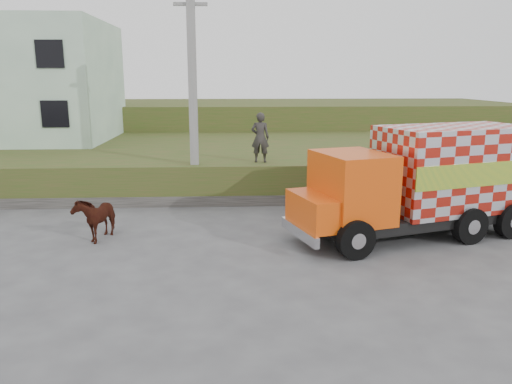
{
  "coord_description": "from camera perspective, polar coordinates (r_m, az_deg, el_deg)",
  "views": [
    {
      "loc": [
        0.36,
        -14.0,
        4.66
      ],
      "look_at": [
        1.11,
        0.69,
        1.3
      ],
      "focal_mm": 35.0,
      "sensor_mm": 36.0,
      "label": 1
    }
  ],
  "objects": [
    {
      "name": "embankment",
      "position": [
        24.32,
        -3.73,
        3.59
      ],
      "size": [
        40.0,
        12.0,
        1.5
      ],
      "primitive_type": "cube",
      "color": "#324E1A",
      "rests_on": "ground"
    },
    {
      "name": "utility_pole",
      "position": [
        18.66,
        -7.22,
        10.97
      ],
      "size": [
        1.2,
        0.3,
        8.0
      ],
      "color": "gray",
      "rests_on": "ground"
    },
    {
      "name": "retaining_strip",
      "position": [
        18.89,
        -10.01,
        -0.99
      ],
      "size": [
        16.0,
        0.5,
        0.4
      ],
      "primitive_type": "cube",
      "color": "#595651",
      "rests_on": "ground"
    },
    {
      "name": "cow",
      "position": [
        15.49,
        -17.81,
        -2.7
      ],
      "size": [
        1.09,
        1.71,
        1.33
      ],
      "primitive_type": "imported",
      "rotation": [
        0.0,
        0.0,
        -0.25
      ],
      "color": "#33190C",
      "rests_on": "ground"
    },
    {
      "name": "embankment_far",
      "position": [
        36.14,
        -3.5,
        7.83
      ],
      "size": [
        40.0,
        12.0,
        3.0
      ],
      "primitive_type": "cube",
      "color": "#324E1A",
      "rests_on": "ground"
    },
    {
      "name": "pedestrian",
      "position": [
        19.12,
        0.48,
        6.24
      ],
      "size": [
        0.75,
        0.55,
        1.91
      ],
      "primitive_type": "imported",
      "rotation": [
        0.0,
        0.0,
        3.0
      ],
      "color": "#2C2927",
      "rests_on": "embankment"
    },
    {
      "name": "cargo_truck",
      "position": [
        15.65,
        18.75,
        1.22
      ],
      "size": [
        7.69,
        4.32,
        3.27
      ],
      "rotation": [
        0.0,
        0.0,
        0.29
      ],
      "color": "black",
      "rests_on": "ground"
    },
    {
      "name": "building",
      "position": [
        29.29,
        -26.27,
        11.27
      ],
      "size": [
        10.0,
        8.0,
        6.0
      ],
      "primitive_type": "cube",
      "color": "silver",
      "rests_on": "embankment"
    },
    {
      "name": "ground",
      "position": [
        14.76,
        -4.18,
        -5.57
      ],
      "size": [
        120.0,
        120.0,
        0.0
      ],
      "primitive_type": "plane",
      "color": "#474749",
      "rests_on": "ground"
    }
  ]
}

